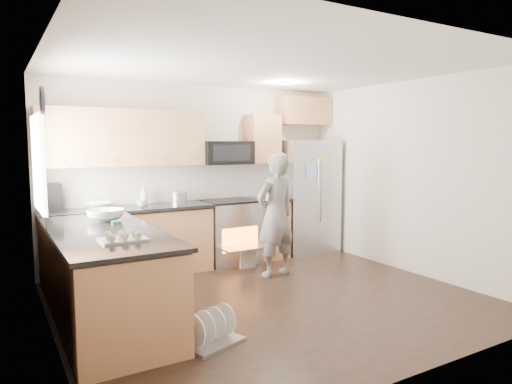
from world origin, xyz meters
TOP-DOWN VIEW (x-y plane):
  - ground at (0.00, 0.00)m, footprint 4.50×4.50m
  - room_shell at (-0.04, 0.02)m, footprint 4.54×4.04m
  - back_cabinet_run at (-0.59, 1.75)m, footprint 4.45×0.64m
  - peninsula at (-1.75, 0.25)m, footprint 0.96×2.36m
  - stove_range at (0.35, 1.69)m, footprint 0.76×0.97m
  - refrigerator at (1.76, 1.70)m, footprint 0.94×0.76m
  - person at (0.56, 0.77)m, footprint 0.65×0.47m
  - dish_rack at (-1.07, -0.70)m, footprint 0.61×0.54m

SIDE VIEW (x-z plane):
  - ground at x=0.00m, z-range 0.00..0.00m
  - dish_rack at x=-1.07m, z-range -0.07..0.24m
  - peninsula at x=-1.75m, z-range -0.06..0.99m
  - stove_range at x=0.35m, z-range -0.22..1.57m
  - person at x=0.56m, z-range 0.00..1.64m
  - refrigerator at x=1.76m, z-range 0.00..1.81m
  - back_cabinet_run at x=-0.59m, z-range -0.29..2.21m
  - room_shell at x=-0.04m, z-range 0.36..2.98m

